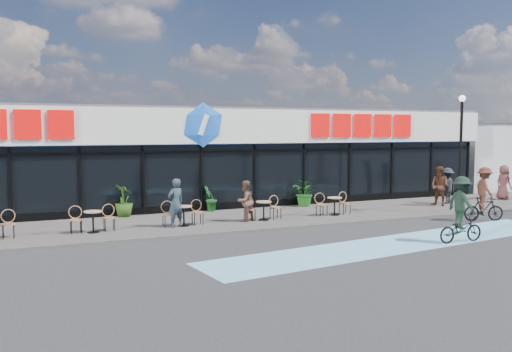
{
  "coord_description": "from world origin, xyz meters",
  "views": [
    {
      "loc": [
        -6.99,
        -15.26,
        3.6
      ],
      "look_at": [
        1.06,
        3.5,
        1.85
      ],
      "focal_mm": 38.0,
      "sensor_mm": 36.0,
      "label": 1
    }
  ],
  "objects_px": {
    "potted_plant_mid": "(210,199)",
    "cyclist_b": "(484,196)",
    "potted_plant_left": "(124,201)",
    "pedestrian_a": "(440,186)",
    "patron_right": "(245,201)",
    "pedestrian_c": "(447,186)",
    "lamp_post": "(461,143)",
    "patron_left": "(176,203)",
    "potted_plant_right": "(306,193)",
    "pedestrian_b": "(504,182)",
    "cyclist_a": "(461,214)"
  },
  "relations": [
    {
      "from": "potted_plant_mid",
      "to": "cyclist_b",
      "type": "bearing_deg",
      "value": -33.2
    },
    {
      "from": "potted_plant_left",
      "to": "pedestrian_a",
      "type": "relative_size",
      "value": 0.71
    },
    {
      "from": "patron_right",
      "to": "pedestrian_c",
      "type": "bearing_deg",
      "value": 160.93
    },
    {
      "from": "pedestrian_c",
      "to": "lamp_post",
      "type": "bearing_deg",
      "value": 45.26
    },
    {
      "from": "patron_right",
      "to": "cyclist_b",
      "type": "distance_m",
      "value": 9.42
    },
    {
      "from": "potted_plant_left",
      "to": "cyclist_b",
      "type": "xyz_separation_m",
      "value": [
        12.96,
        -6.11,
        0.25
      ]
    },
    {
      "from": "lamp_post",
      "to": "patron_left",
      "type": "height_order",
      "value": "lamp_post"
    },
    {
      "from": "patron_left",
      "to": "pedestrian_a",
      "type": "height_order",
      "value": "pedestrian_a"
    },
    {
      "from": "lamp_post",
      "to": "potted_plant_right",
      "type": "relative_size",
      "value": 4.0
    },
    {
      "from": "cyclist_b",
      "to": "patron_left",
      "type": "bearing_deg",
      "value": 165.7
    },
    {
      "from": "potted_plant_right",
      "to": "patron_right",
      "type": "distance_m",
      "value": 4.93
    },
    {
      "from": "patron_left",
      "to": "cyclist_b",
      "type": "relative_size",
      "value": 0.82
    },
    {
      "from": "pedestrian_c",
      "to": "cyclist_b",
      "type": "bearing_deg",
      "value": 53.42
    },
    {
      "from": "pedestrian_a",
      "to": "patron_right",
      "type": "bearing_deg",
      "value": -106.03
    },
    {
      "from": "potted_plant_mid",
      "to": "cyclist_b",
      "type": "distance_m",
      "value": 11.13
    },
    {
      "from": "patron_right",
      "to": "pedestrian_b",
      "type": "distance_m",
      "value": 14.38
    },
    {
      "from": "pedestrian_c",
      "to": "cyclist_a",
      "type": "relative_size",
      "value": 0.8
    },
    {
      "from": "potted_plant_left",
      "to": "cyclist_a",
      "type": "relative_size",
      "value": 0.61
    },
    {
      "from": "potted_plant_right",
      "to": "cyclist_a",
      "type": "height_order",
      "value": "cyclist_a"
    },
    {
      "from": "pedestrian_b",
      "to": "cyclist_b",
      "type": "distance_m",
      "value": 6.78
    },
    {
      "from": "potted_plant_mid",
      "to": "cyclist_b",
      "type": "xyz_separation_m",
      "value": [
        9.31,
        -6.09,
        0.34
      ]
    },
    {
      "from": "patron_left",
      "to": "cyclist_b",
      "type": "distance_m",
      "value": 12.02
    },
    {
      "from": "potted_plant_left",
      "to": "potted_plant_right",
      "type": "height_order",
      "value": "potted_plant_left"
    },
    {
      "from": "pedestrian_b",
      "to": "cyclist_b",
      "type": "xyz_separation_m",
      "value": [
        -5.46,
        -4.02,
        0.03
      ]
    },
    {
      "from": "potted_plant_right",
      "to": "patron_right",
      "type": "xyz_separation_m",
      "value": [
        -4.1,
        -2.74,
        0.17
      ]
    },
    {
      "from": "patron_left",
      "to": "cyclist_a",
      "type": "bearing_deg",
      "value": 122.5
    },
    {
      "from": "potted_plant_mid",
      "to": "patron_left",
      "type": "relative_size",
      "value": 0.63
    },
    {
      "from": "potted_plant_right",
      "to": "pedestrian_a",
      "type": "xyz_separation_m",
      "value": [
        5.7,
        -2.38,
        0.3
      ]
    },
    {
      "from": "potted_plant_left",
      "to": "pedestrian_b",
      "type": "relative_size",
      "value": 0.75
    },
    {
      "from": "pedestrian_b",
      "to": "lamp_post",
      "type": "bearing_deg",
      "value": 114.08
    },
    {
      "from": "potted_plant_mid",
      "to": "pedestrian_a",
      "type": "relative_size",
      "value": 0.6
    },
    {
      "from": "cyclist_a",
      "to": "patron_left",
      "type": "bearing_deg",
      "value": 143.64
    },
    {
      "from": "patron_right",
      "to": "pedestrian_b",
      "type": "relative_size",
      "value": 0.91
    },
    {
      "from": "potted_plant_right",
      "to": "patron_right",
      "type": "relative_size",
      "value": 0.79
    },
    {
      "from": "potted_plant_right",
      "to": "cyclist_b",
      "type": "distance_m",
      "value": 7.57
    },
    {
      "from": "lamp_post",
      "to": "potted_plant_mid",
      "type": "height_order",
      "value": "lamp_post"
    },
    {
      "from": "potted_plant_right",
      "to": "patron_left",
      "type": "height_order",
      "value": "patron_left"
    },
    {
      "from": "potted_plant_mid",
      "to": "pedestrian_a",
      "type": "distance_m",
      "value": 10.54
    },
    {
      "from": "cyclist_a",
      "to": "cyclist_b",
      "type": "bearing_deg",
      "value": 35.78
    },
    {
      "from": "pedestrian_a",
      "to": "pedestrian_b",
      "type": "xyz_separation_m",
      "value": [
        4.56,
        0.55,
        -0.05
      ]
    },
    {
      "from": "lamp_post",
      "to": "pedestrian_c",
      "type": "relative_size",
      "value": 2.9
    },
    {
      "from": "patron_right",
      "to": "potted_plant_right",
      "type": "bearing_deg",
      "value": -169.97
    },
    {
      "from": "cyclist_a",
      "to": "cyclist_b",
      "type": "relative_size",
      "value": 0.99
    },
    {
      "from": "potted_plant_mid",
      "to": "patron_right",
      "type": "bearing_deg",
      "value": -82.11
    },
    {
      "from": "patron_left",
      "to": "cyclist_a",
      "type": "xyz_separation_m",
      "value": [
        7.8,
        -5.74,
        -0.05
      ]
    },
    {
      "from": "potted_plant_right",
      "to": "cyclist_b",
      "type": "bearing_deg",
      "value": -50.65
    },
    {
      "from": "cyclist_a",
      "to": "lamp_post",
      "type": "bearing_deg",
      "value": 46.8
    },
    {
      "from": "potted_plant_left",
      "to": "cyclist_a",
      "type": "distance_m",
      "value": 12.73
    },
    {
      "from": "lamp_post",
      "to": "pedestrian_a",
      "type": "relative_size",
      "value": 2.7
    },
    {
      "from": "potted_plant_left",
      "to": "potted_plant_right",
      "type": "xyz_separation_m",
      "value": [
        8.17,
        -0.26,
        -0.03
      ]
    }
  ]
}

